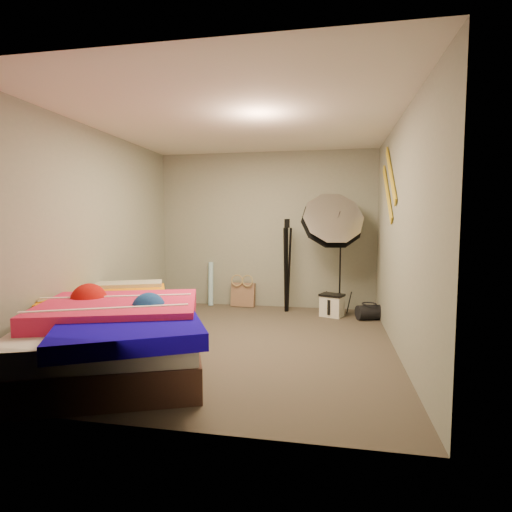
% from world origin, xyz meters
% --- Properties ---
extents(floor, '(4.00, 4.00, 0.00)m').
position_xyz_m(floor, '(0.00, 0.00, 0.00)').
color(floor, '#4B4336').
rests_on(floor, ground).
extents(ceiling, '(4.00, 4.00, 0.00)m').
position_xyz_m(ceiling, '(0.00, 0.00, 2.50)').
color(ceiling, silver).
rests_on(ceiling, wall_back).
extents(wall_back, '(3.50, 0.00, 3.50)m').
position_xyz_m(wall_back, '(0.00, 2.00, 1.25)').
color(wall_back, gray).
rests_on(wall_back, floor).
extents(wall_front, '(3.50, 0.00, 3.50)m').
position_xyz_m(wall_front, '(0.00, -2.00, 1.25)').
color(wall_front, gray).
rests_on(wall_front, floor).
extents(wall_left, '(0.00, 4.00, 4.00)m').
position_xyz_m(wall_left, '(-1.75, 0.00, 1.25)').
color(wall_left, gray).
rests_on(wall_left, floor).
extents(wall_right, '(0.00, 4.00, 4.00)m').
position_xyz_m(wall_right, '(1.75, 0.00, 1.25)').
color(wall_right, gray).
rests_on(wall_right, floor).
extents(tote_bag, '(0.39, 0.18, 0.40)m').
position_xyz_m(tote_bag, '(-0.36, 1.90, 0.19)').
color(tote_bag, '#9D755B').
rests_on(tote_bag, floor).
extents(wrapping_roll, '(0.13, 0.22, 0.72)m').
position_xyz_m(wrapping_roll, '(-0.91, 1.90, 0.36)').
color(wrapping_roll, '#52AFD8').
rests_on(wrapping_roll, floor).
extents(camera_case, '(0.37, 0.32, 0.31)m').
position_xyz_m(camera_case, '(1.07, 1.46, 0.15)').
color(camera_case, white).
rests_on(camera_case, floor).
extents(duffel_bag, '(0.39, 0.31, 0.21)m').
position_xyz_m(duffel_bag, '(1.59, 1.35, 0.11)').
color(duffel_bag, black).
rests_on(duffel_bag, floor).
extents(wall_stripe_upper, '(0.02, 0.91, 0.78)m').
position_xyz_m(wall_stripe_upper, '(1.73, 0.60, 1.95)').
color(wall_stripe_upper, gold).
rests_on(wall_stripe_upper, wall_right).
extents(wall_stripe_lower, '(0.02, 0.91, 0.78)m').
position_xyz_m(wall_stripe_lower, '(1.73, 0.85, 1.75)').
color(wall_stripe_lower, gold).
rests_on(wall_stripe_lower, wall_right).
extents(bed, '(2.33, 2.67, 0.66)m').
position_xyz_m(bed, '(-1.01, -0.88, 0.33)').
color(bed, '#472A23').
rests_on(bed, floor).
extents(photo_umbrella, '(1.07, 0.76, 1.91)m').
position_xyz_m(photo_umbrella, '(1.05, 1.53, 1.37)').
color(photo_umbrella, black).
rests_on(photo_umbrella, floor).
extents(camera_tripod, '(0.09, 0.09, 1.43)m').
position_xyz_m(camera_tripod, '(0.38, 1.67, 0.82)').
color(camera_tripod, black).
rests_on(camera_tripod, floor).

